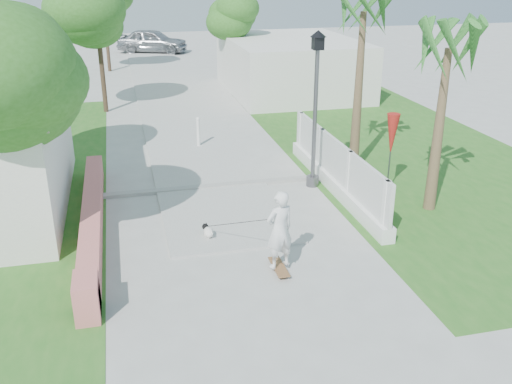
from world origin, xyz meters
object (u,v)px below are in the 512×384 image
object	(u,v)px
parked_car	(152,41)
skateboarder	(243,225)
bollard	(198,131)
street_lamp	(315,105)
patio_umbrella	(392,136)
dog	(208,231)

from	to	relation	value
parked_car	skateboarder	bearing A→B (deg)	-158.88
bollard	skateboarder	bearing A→B (deg)	-91.31
street_lamp	patio_umbrella	bearing A→B (deg)	-27.76
bollard	dog	size ratio (longest dim) A/B	2.21
dog	patio_umbrella	bearing A→B (deg)	0.24
bollard	patio_umbrella	size ratio (longest dim) A/B	0.47
skateboarder	dog	world-z (taller)	skateboarder
street_lamp	skateboarder	distance (m)	4.98
bollard	patio_umbrella	bearing A→B (deg)	-50.09
street_lamp	dog	distance (m)	4.95
bollard	parked_car	world-z (taller)	parked_car
patio_umbrella	skateboarder	size ratio (longest dim) A/B	0.93
skateboarder	parked_car	bearing A→B (deg)	-108.28
street_lamp	bollard	xyz separation A→B (m)	(-2.70, 4.50, -1.84)
street_lamp	parked_car	world-z (taller)	street_lamp
parked_car	dog	bearing A→B (deg)	-160.12
skateboarder	dog	xyz separation A→B (m)	(-0.64, 1.04, -0.59)
patio_umbrella	dog	size ratio (longest dim) A/B	4.66
skateboarder	parked_car	size ratio (longest dim) A/B	0.51
bollard	dog	bearing A→B (deg)	-96.56
bollard	parked_car	size ratio (longest dim) A/B	0.22
street_lamp	dog	world-z (taller)	street_lamp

